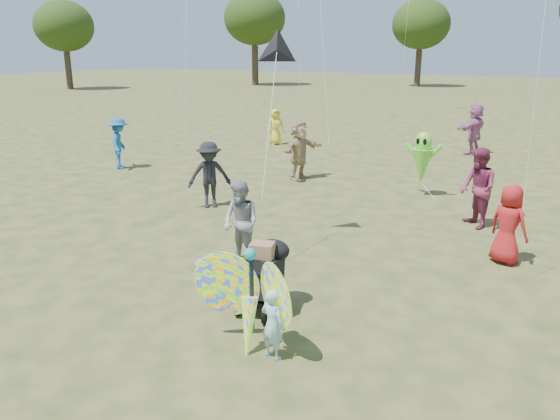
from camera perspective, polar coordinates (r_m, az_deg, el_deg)
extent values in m
plane|color=#51592B|center=(8.64, -4.12, -9.64)|extent=(160.00, 160.00, 0.00)
imported|color=#96CAD5|center=(7.01, -0.79, -11.84)|extent=(0.38, 0.28, 0.94)
imported|color=gray|center=(9.92, -4.12, -1.33)|extent=(0.86, 0.74, 1.54)
ellipsoid|color=gray|center=(9.94, -7.52, -5.59)|extent=(0.54, 0.44, 0.17)
imported|color=#AB1B1D|center=(10.74, 22.77, -1.40)|extent=(0.85, 0.71, 1.47)
imported|color=black|center=(13.57, -7.37, 3.67)|extent=(1.21, 1.16, 1.65)
imported|color=tan|center=(16.47, 2.04, 6.30)|extent=(0.80, 1.73, 1.79)
imported|color=#7E2A49|center=(12.65, 19.96, 2.15)|extent=(1.06, 1.09, 1.77)
imported|color=yellow|center=(22.69, -0.47, 8.69)|extent=(0.81, 0.85, 1.47)
imported|color=#1D5F9D|center=(18.75, -16.42, 6.71)|extent=(1.15, 1.23, 1.67)
imported|color=#B3669A|center=(21.76, 19.64, 7.99)|extent=(0.99, 1.84, 1.90)
cube|color=black|center=(8.17, -1.65, -6.94)|extent=(0.71, 0.96, 0.71)
cube|color=black|center=(8.31, -1.63, -9.03)|extent=(0.61, 0.78, 0.10)
ellipsoid|color=black|center=(8.24, -0.72, -4.25)|extent=(0.51, 0.45, 0.33)
cylinder|color=black|center=(8.20, -4.41, -9.97)|extent=(0.14, 0.30, 0.30)
cylinder|color=black|center=(7.96, -1.55, -10.80)|extent=(0.14, 0.30, 0.30)
cylinder|color=black|center=(8.70, 0.00, -8.60)|extent=(0.12, 0.22, 0.22)
cylinder|color=black|center=(7.64, -3.65, -5.19)|extent=(0.43, 0.17, 0.03)
cube|color=#A1734D|center=(7.98, -1.87, -4.36)|extent=(0.41, 0.38, 0.26)
ellipsoid|color=#FF3328|center=(7.32, -5.55, -7.70)|extent=(0.98, 0.71, 1.24)
ellipsoid|color=#FF3328|center=(6.93, -0.44, -9.08)|extent=(0.98, 0.71, 1.24)
cylinder|color=black|center=(7.15, -2.97, -8.69)|extent=(0.06, 0.06, 1.00)
cone|color=#FF3328|center=(7.21, -3.36, -12.56)|extent=(0.36, 0.49, 0.93)
sphere|color=teal|center=(6.92, -3.13, -4.62)|extent=(0.16, 0.16, 0.16)
cone|color=black|center=(10.65, -0.32, 16.37)|extent=(0.89, 0.62, 0.81)
cylinder|color=silver|center=(10.06, -1.08, 9.12)|extent=(0.50, 1.30, 2.54)
cone|color=#6CE235|center=(15.00, 14.57, 4.40)|extent=(0.56, 0.56, 0.95)
ellipsoid|color=#6CE235|center=(14.88, 14.75, 6.85)|extent=(0.44, 0.39, 0.57)
ellipsoid|color=black|center=(14.73, 14.22, 6.99)|extent=(0.10, 0.05, 0.17)
ellipsoid|color=black|center=(14.68, 14.89, 6.91)|extent=(0.10, 0.05, 0.17)
cylinder|color=#6CE235|center=(15.01, 13.59, 6.04)|extent=(0.43, 0.10, 0.49)
cylinder|color=#6CE235|center=(14.84, 15.79, 5.76)|extent=(0.43, 0.10, 0.49)
cylinder|color=silver|center=(14.86, 15.28, 1.86)|extent=(0.61, 0.41, 0.41)
cylinder|color=#3A2D21|center=(61.86, -2.61, 14.85)|extent=(0.70, 0.70, 4.20)
ellipsoid|color=#2B4214|center=(61.92, -2.68, 19.39)|extent=(6.60, 6.60, 5.61)
cylinder|color=#3A2D21|center=(61.19, 14.22, 14.17)|extent=(0.63, 0.63, 3.78)
ellipsoid|color=#2B4214|center=(61.22, 14.52, 18.29)|extent=(5.94, 5.94, 5.05)
cylinder|color=#3A2D21|center=(59.06, -21.22, 13.42)|extent=(0.59, 0.59, 3.57)
ellipsoid|color=#2B4214|center=(59.07, -21.65, 17.44)|extent=(5.61, 5.61, 4.77)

